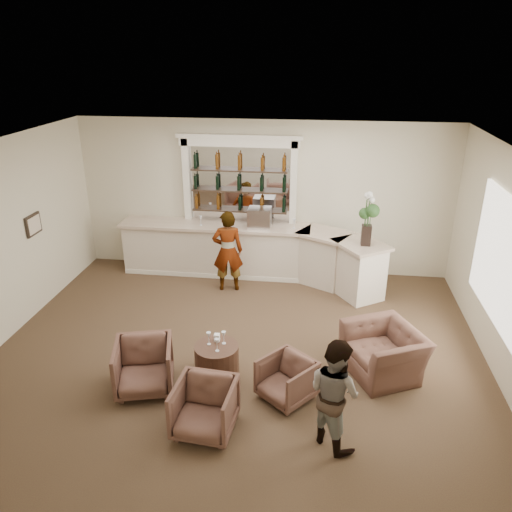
{
  "coord_description": "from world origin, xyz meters",
  "views": [
    {
      "loc": [
        1.22,
        -6.81,
        4.67
      ],
      "look_at": [
        0.19,
        0.9,
        1.39
      ],
      "focal_mm": 35.0,
      "sensor_mm": 36.0,
      "label": 1
    }
  ],
  "objects_px": {
    "armchair_left": "(144,367)",
    "sommelier": "(228,251)",
    "guest": "(334,393)",
    "flower_vase": "(368,215)",
    "espresso_machine": "(260,218)",
    "armchair_far": "(384,352)",
    "bar_counter": "(253,252)",
    "armchair_center": "(205,408)",
    "armchair_right": "(287,380)",
    "cocktail_table": "(217,360)"
  },
  "relations": [
    {
      "from": "armchair_left",
      "to": "sommelier",
      "type": "bearing_deg",
      "value": 64.76
    },
    {
      "from": "guest",
      "to": "flower_vase",
      "type": "distance_m",
      "value": 4.22
    },
    {
      "from": "guest",
      "to": "armchair_left",
      "type": "distance_m",
      "value": 2.82
    },
    {
      "from": "flower_vase",
      "to": "espresso_machine",
      "type": "bearing_deg",
      "value": 160.98
    },
    {
      "from": "sommelier",
      "to": "armchair_left",
      "type": "relative_size",
      "value": 2.03
    },
    {
      "from": "guest",
      "to": "armchair_far",
      "type": "xyz_separation_m",
      "value": [
        0.79,
        1.57,
        -0.38
      ]
    },
    {
      "from": "bar_counter",
      "to": "armchair_center",
      "type": "bearing_deg",
      "value": -89.5
    },
    {
      "from": "armchair_center",
      "to": "armchair_right",
      "type": "bearing_deg",
      "value": 42.94
    },
    {
      "from": "bar_counter",
      "to": "armchair_right",
      "type": "distance_m",
      "value": 4.13
    },
    {
      "from": "sommelier",
      "to": "flower_vase",
      "type": "relative_size",
      "value": 1.6
    },
    {
      "from": "armchair_right",
      "to": "espresso_machine",
      "type": "distance_m",
      "value": 4.26
    },
    {
      "from": "sommelier",
      "to": "espresso_machine",
      "type": "xyz_separation_m",
      "value": [
        0.56,
        0.7,
        0.5
      ]
    },
    {
      "from": "bar_counter",
      "to": "cocktail_table",
      "type": "distance_m",
      "value": 3.57
    },
    {
      "from": "armchair_left",
      "to": "armchair_far",
      "type": "bearing_deg",
      "value": -1.02
    },
    {
      "from": "guest",
      "to": "flower_vase",
      "type": "xyz_separation_m",
      "value": [
        0.61,
        4.05,
        0.99
      ]
    },
    {
      "from": "guest",
      "to": "armchair_center",
      "type": "distance_m",
      "value": 1.68
    },
    {
      "from": "armchair_center",
      "to": "flower_vase",
      "type": "distance_m",
      "value": 4.86
    },
    {
      "from": "armchair_center",
      "to": "armchair_far",
      "type": "xyz_separation_m",
      "value": [
        2.42,
        1.6,
        0.01
      ]
    },
    {
      "from": "armchair_center",
      "to": "flower_vase",
      "type": "height_order",
      "value": "flower_vase"
    },
    {
      "from": "guest",
      "to": "armchair_left",
      "type": "xyz_separation_m",
      "value": [
        -2.7,
        0.7,
        -0.37
      ]
    },
    {
      "from": "guest",
      "to": "armchair_far",
      "type": "distance_m",
      "value": 1.8
    },
    {
      "from": "guest",
      "to": "armchair_left",
      "type": "relative_size",
      "value": 1.79
    },
    {
      "from": "bar_counter",
      "to": "guest",
      "type": "xyz_separation_m",
      "value": [
        1.68,
        -4.74,
        0.17
      ]
    },
    {
      "from": "cocktail_table",
      "to": "armchair_left",
      "type": "distance_m",
      "value": 1.1
    },
    {
      "from": "sommelier",
      "to": "bar_counter",
      "type": "bearing_deg",
      "value": -133.57
    },
    {
      "from": "cocktail_table",
      "to": "armchair_far",
      "type": "xyz_separation_m",
      "value": [
        2.52,
        0.39,
        0.12
      ]
    },
    {
      "from": "armchair_far",
      "to": "flower_vase",
      "type": "bearing_deg",
      "value": 157.71
    },
    {
      "from": "armchair_left",
      "to": "armchair_far",
      "type": "xyz_separation_m",
      "value": [
        3.49,
        0.87,
        -0.01
      ]
    },
    {
      "from": "guest",
      "to": "sommelier",
      "type": "bearing_deg",
      "value": -17.25
    },
    {
      "from": "cocktail_table",
      "to": "flower_vase",
      "type": "xyz_separation_m",
      "value": [
        2.34,
        2.87,
        1.48
      ]
    },
    {
      "from": "cocktail_table",
      "to": "armchair_far",
      "type": "bearing_deg",
      "value": 8.73
    },
    {
      "from": "guest",
      "to": "armchair_center",
      "type": "height_order",
      "value": "guest"
    },
    {
      "from": "sommelier",
      "to": "armchair_right",
      "type": "height_order",
      "value": "sommelier"
    },
    {
      "from": "guest",
      "to": "armchair_far",
      "type": "relative_size",
      "value": 1.32
    },
    {
      "from": "armchair_right",
      "to": "armchair_far",
      "type": "relative_size",
      "value": 0.61
    },
    {
      "from": "armchair_right",
      "to": "espresso_machine",
      "type": "height_order",
      "value": "espresso_machine"
    },
    {
      "from": "sommelier",
      "to": "espresso_machine",
      "type": "bearing_deg",
      "value": -139.41
    },
    {
      "from": "sommelier",
      "to": "armchair_right",
      "type": "distance_m",
      "value": 3.68
    },
    {
      "from": "cocktail_table",
      "to": "sommelier",
      "type": "relative_size",
      "value": 0.4
    },
    {
      "from": "sommelier",
      "to": "armchair_right",
      "type": "bearing_deg",
      "value": 102.81
    },
    {
      "from": "flower_vase",
      "to": "sommelier",
      "type": "bearing_deg",
      "value": 179.18
    },
    {
      "from": "sommelier",
      "to": "armchair_far",
      "type": "distance_m",
      "value": 3.86
    },
    {
      "from": "cocktail_table",
      "to": "armchair_far",
      "type": "distance_m",
      "value": 2.55
    },
    {
      "from": "armchair_right",
      "to": "flower_vase",
      "type": "relative_size",
      "value": 0.66
    },
    {
      "from": "sommelier",
      "to": "armchair_right",
      "type": "xyz_separation_m",
      "value": [
        1.46,
        -3.33,
        -0.53
      ]
    },
    {
      "from": "guest",
      "to": "flower_vase",
      "type": "bearing_deg",
      "value": -52.89
    },
    {
      "from": "armchair_left",
      "to": "espresso_machine",
      "type": "bearing_deg",
      "value": 59.02
    },
    {
      "from": "guest",
      "to": "espresso_machine",
      "type": "bearing_deg",
      "value": -26.58
    },
    {
      "from": "armchair_left",
      "to": "armchair_right",
      "type": "height_order",
      "value": "armchair_left"
    },
    {
      "from": "flower_vase",
      "to": "guest",
      "type": "bearing_deg",
      "value": -98.53
    }
  ]
}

